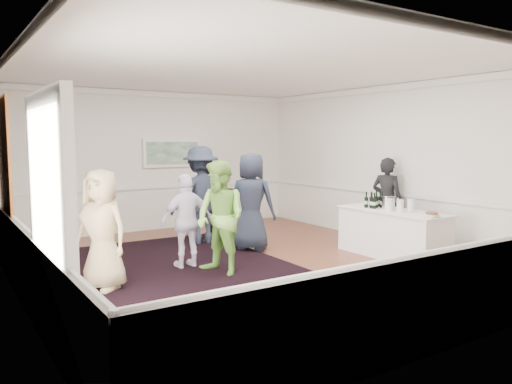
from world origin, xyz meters
TOP-DOWN VIEW (x-y plane):
  - floor at (0.00, 0.00)m, footprint 8.00×8.00m
  - ceiling at (0.00, 0.00)m, footprint 7.00×8.00m
  - wall_left at (-3.50, 0.00)m, footprint 0.02×8.00m
  - wall_right at (3.50, 0.00)m, footprint 0.02×8.00m
  - wall_back at (0.00, 4.00)m, footprint 7.00×0.02m
  - wall_front at (0.00, -4.00)m, footprint 7.00×0.02m
  - wainscoting at (0.00, 0.00)m, footprint 7.00×8.00m
  - mirror at (-3.45, 1.30)m, footprint 0.05×1.25m
  - doorway at (-3.45, -1.90)m, footprint 0.10×1.78m
  - landscape_painting at (0.40, 3.95)m, footprint 1.44×0.06m
  - area_rug at (-1.07, 0.57)m, footprint 3.50×4.55m
  - serving_table at (2.48, -0.93)m, footprint 0.79×2.08m
  - bartender at (3.20, -0.14)m, footprint 0.58×0.73m
  - guest_tan at (-2.44, -0.10)m, footprint 0.91×0.99m
  - guest_green at (-0.66, -0.28)m, footprint 0.88×1.01m
  - guest_lilac at (-0.93, 0.37)m, footprint 0.91×0.38m
  - guest_dark_a at (0.13, 1.97)m, footprint 1.28×0.75m
  - guest_dark_b at (0.32, 2.26)m, footprint 0.64×0.46m
  - guest_navy at (0.66, 0.90)m, footprint 1.02×1.08m
  - wine_bottles at (2.47, -0.51)m, footprint 0.38×0.27m
  - juice_pitchers at (2.44, -1.13)m, footprint 0.37×0.38m
  - ice_bucket at (2.49, -0.81)m, footprint 0.26×0.26m
  - nut_bowl at (2.41, -1.81)m, footprint 0.26×0.26m

SIDE VIEW (x-z plane):
  - floor at x=0.00m, z-range 0.00..0.00m
  - area_rug at x=-1.07m, z-range 0.00..0.02m
  - serving_table at x=2.48m, z-range 0.00..0.84m
  - wainscoting at x=0.00m, z-range 0.00..1.00m
  - guest_lilac at x=-0.93m, z-range 0.00..1.54m
  - guest_dark_b at x=0.32m, z-range 0.00..1.65m
  - guest_tan at x=-2.44m, z-range 0.00..1.70m
  - bartender at x=3.20m, z-range 0.00..1.75m
  - nut_bowl at x=2.41m, z-range 0.84..0.92m
  - guest_green at x=-0.66m, z-range 0.00..1.78m
  - guest_navy at x=0.66m, z-range 0.00..1.86m
  - ice_bucket at x=2.49m, z-range 0.83..1.08m
  - juice_pitchers at x=2.44m, z-range 0.84..1.08m
  - guest_dark_a at x=0.13m, z-range 0.00..1.97m
  - wine_bottles at x=2.47m, z-range 0.84..1.15m
  - doorway at x=-3.45m, z-range 0.14..2.70m
  - wall_left at x=-3.50m, z-range 0.00..3.20m
  - wall_right at x=3.50m, z-range 0.00..3.20m
  - wall_back at x=0.00m, z-range 0.00..3.20m
  - wall_front at x=0.00m, z-range 0.00..3.20m
  - landscape_painting at x=0.40m, z-range 1.45..2.11m
  - mirror at x=-3.45m, z-range 0.88..2.73m
  - ceiling at x=0.00m, z-range 3.19..3.21m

